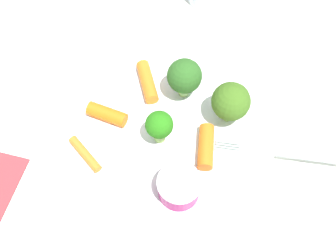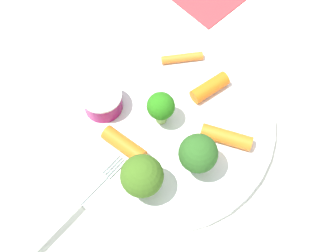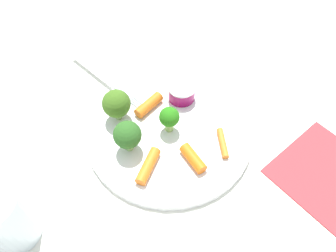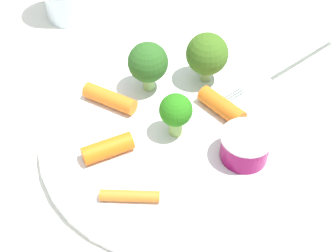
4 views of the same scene
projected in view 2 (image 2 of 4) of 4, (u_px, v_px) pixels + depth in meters
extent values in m
plane|color=white|center=(161.00, 124.00, 0.57)|extent=(2.40, 2.40, 0.00)
cylinder|color=white|center=(161.00, 122.00, 0.57)|extent=(0.27, 0.27, 0.01)
cylinder|color=#830D4B|center=(103.00, 101.00, 0.56)|extent=(0.05, 0.05, 0.03)
cylinder|color=silver|center=(101.00, 95.00, 0.55)|extent=(0.05, 0.05, 0.00)
cylinder|color=#87A95E|center=(143.00, 185.00, 0.51)|extent=(0.01, 0.01, 0.02)
sphere|color=#3B641C|center=(142.00, 176.00, 0.49)|extent=(0.05, 0.05, 0.05)
cylinder|color=#89B75B|center=(162.00, 112.00, 0.55)|extent=(0.01, 0.01, 0.02)
sphere|color=#257415|center=(162.00, 103.00, 0.54)|extent=(0.03, 0.03, 0.03)
cylinder|color=#8CBE69|center=(199.00, 162.00, 0.53)|extent=(0.01, 0.01, 0.02)
sphere|color=#295B20|center=(200.00, 152.00, 0.50)|extent=(0.04, 0.04, 0.04)
cylinder|color=orange|center=(212.00, 90.00, 0.57)|extent=(0.05, 0.02, 0.02)
cylinder|color=orange|center=(182.00, 58.00, 0.60)|extent=(0.05, 0.03, 0.01)
cylinder|color=orange|center=(227.00, 137.00, 0.54)|extent=(0.05, 0.06, 0.02)
cylinder|color=orange|center=(124.00, 145.00, 0.54)|extent=(0.03, 0.06, 0.02)
cube|color=#AEBFBD|center=(50.00, 232.00, 0.50)|extent=(0.16, 0.05, 0.00)
cube|color=#AEBFBD|center=(111.00, 164.00, 0.53)|extent=(0.03, 0.01, 0.00)
cube|color=#AEBFBD|center=(113.00, 166.00, 0.53)|extent=(0.03, 0.01, 0.00)
cube|color=#AEBFBD|center=(115.00, 168.00, 0.53)|extent=(0.03, 0.01, 0.00)
cube|color=#AEBFBD|center=(118.00, 170.00, 0.53)|extent=(0.03, 0.01, 0.00)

